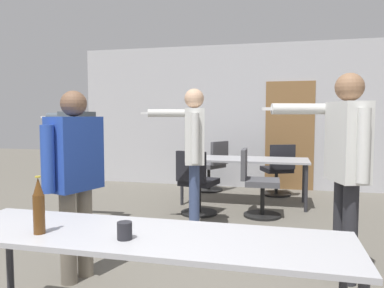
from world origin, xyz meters
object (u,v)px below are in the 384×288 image
(drink_cup, at_px, (125,231))
(office_chair_near_pushed, at_px, (197,185))
(office_chair_mid_tucked, at_px, (278,172))
(person_left_plaid, at_px, (193,145))
(office_chair_side_rolled, at_px, (257,185))
(person_center_tall, at_px, (346,155))
(beer_bottle, at_px, (39,207))
(person_near_casual, at_px, (77,149))
(office_chair_far_left, at_px, (212,168))
(person_right_polo, at_px, (74,168))

(drink_cup, bearing_deg, office_chair_near_pushed, 95.83)
(office_chair_mid_tucked, bearing_deg, drink_cup, -121.87)
(person_left_plaid, distance_m, office_chair_mid_tucked, 2.61)
(office_chair_near_pushed, bearing_deg, office_chair_side_rolled, 22.88)
(person_center_tall, bearing_deg, beer_bottle, 110.65)
(office_chair_side_rolled, bearing_deg, person_near_casual, -61.24)
(office_chair_near_pushed, bearing_deg, drink_cup, -71.22)
(person_near_casual, bearing_deg, person_left_plaid, -81.56)
(beer_bottle, distance_m, drink_cup, 0.53)
(office_chair_near_pushed, bearing_deg, office_chair_far_left, 106.39)
(person_right_polo, distance_m, office_chair_mid_tucked, 4.22)
(person_near_casual, xyz_separation_m, beer_bottle, (1.04, -2.16, -0.12))
(office_chair_side_rolled, height_order, office_chair_near_pushed, office_chair_side_rolled)
(person_left_plaid, xyz_separation_m, beer_bottle, (-0.32, -2.47, -0.17))
(office_chair_mid_tucked, relative_size, office_chair_near_pushed, 0.99)
(office_chair_near_pushed, distance_m, drink_cup, 3.24)
(beer_bottle, bearing_deg, person_left_plaid, 82.59)
(person_right_polo, bearing_deg, office_chair_side_rolled, -12.21)
(office_chair_mid_tucked, bearing_deg, person_right_polo, -135.85)
(person_left_plaid, distance_m, person_center_tall, 1.84)
(person_near_casual, distance_m, office_chair_side_rolled, 2.46)
(office_chair_mid_tucked, distance_m, office_chair_far_left, 1.21)
(person_center_tall, height_order, beer_bottle, person_center_tall)
(person_center_tall, xyz_separation_m, office_chair_mid_tucked, (-0.58, 3.32, -0.65))
(beer_bottle, bearing_deg, office_chair_side_rolled, 73.07)
(office_chair_near_pushed, height_order, drink_cup, office_chair_near_pushed)
(office_chair_mid_tucked, distance_m, beer_bottle, 5.00)
(person_left_plaid, bearing_deg, office_chair_mid_tucked, -37.93)
(person_near_casual, height_order, office_chair_side_rolled, person_near_casual)
(office_chair_mid_tucked, bearing_deg, beer_bottle, -127.77)
(person_left_plaid, bearing_deg, person_near_casual, 87.46)
(drink_cup, bearing_deg, person_center_tall, 47.17)
(person_center_tall, bearing_deg, office_chair_side_rolled, 6.66)
(person_center_tall, height_order, office_chair_mid_tucked, person_center_tall)
(office_chair_mid_tucked, relative_size, drink_cup, 9.44)
(office_chair_far_left, bearing_deg, person_center_tall, -122.72)
(person_center_tall, bearing_deg, person_near_casual, 59.24)
(person_left_plaid, bearing_deg, person_right_polo, 140.76)
(drink_cup, bearing_deg, office_chair_mid_tucked, 80.81)
(drink_cup, bearing_deg, office_chair_side_rolled, 81.42)
(person_center_tall, height_order, office_chair_side_rolled, person_center_tall)
(person_left_plaid, relative_size, person_right_polo, 1.07)
(office_chair_mid_tucked, height_order, office_chair_far_left, office_chair_far_left)
(beer_bottle, bearing_deg, person_near_casual, 115.61)
(office_chair_near_pushed, relative_size, beer_bottle, 2.74)
(office_chair_mid_tucked, bearing_deg, person_left_plaid, -135.33)
(person_near_casual, distance_m, person_right_polo, 1.39)
(person_near_casual, height_order, office_chair_mid_tucked, person_near_casual)
(office_chair_side_rolled, height_order, beer_bottle, beer_bottle)
(office_chair_mid_tucked, xyz_separation_m, office_chair_far_left, (-1.20, 0.12, 0.02))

